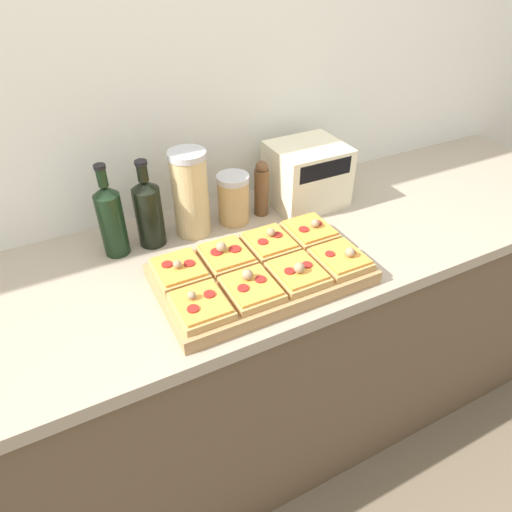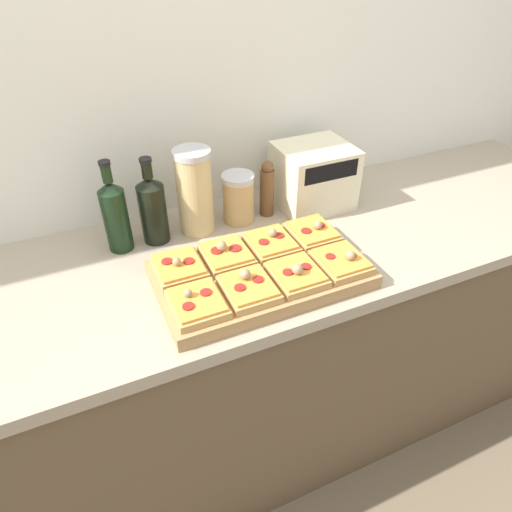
{
  "view_description": "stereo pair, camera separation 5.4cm",
  "coord_description": "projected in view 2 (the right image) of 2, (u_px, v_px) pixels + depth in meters",
  "views": [
    {
      "loc": [
        -0.47,
        -0.66,
        1.71
      ],
      "look_at": [
        -0.02,
        0.21,
        0.99
      ],
      "focal_mm": 32.0,
      "sensor_mm": 36.0,
      "label": 1
    },
    {
      "loc": [
        -0.42,
        -0.68,
        1.71
      ],
      "look_at": [
        -0.02,
        0.21,
        0.99
      ],
      "focal_mm": 32.0,
      "sensor_mm": 36.0,
      "label": 2
    }
  ],
  "objects": [
    {
      "name": "wine_bottle",
      "position": [
        153.0,
        208.0,
        1.32
      ],
      "size": [
        0.08,
        0.08,
        0.26
      ],
      "color": "black",
      "rests_on": "kitchen_counter"
    },
    {
      "name": "ground_plane",
      "position": [
        285.0,
        504.0,
        1.66
      ],
      "size": [
        12.0,
        12.0,
        0.0
      ],
      "primitive_type": "plane",
      "color": "brown"
    },
    {
      "name": "pizza_slice_front_midright",
      "position": [
        297.0,
        274.0,
        1.16
      ],
      "size": [
        0.12,
        0.14,
        0.06
      ],
      "color": "tan",
      "rests_on": "cutting_board"
    },
    {
      "name": "grain_jar_short",
      "position": [
        238.0,
        198.0,
        1.42
      ],
      "size": [
        0.1,
        0.1,
        0.16
      ],
      "color": "tan",
      "rests_on": "kitchen_counter"
    },
    {
      "name": "cutting_board",
      "position": [
        261.0,
        274.0,
        1.22
      ],
      "size": [
        0.55,
        0.32,
        0.04
      ],
      "primitive_type": "cube",
      "color": "#A37A4C",
      "rests_on": "kitchen_counter"
    },
    {
      "name": "pizza_slice_front_midleft",
      "position": [
        249.0,
        287.0,
        1.12
      ],
      "size": [
        0.12,
        0.14,
        0.06
      ],
      "color": "tan",
      "rests_on": "cutting_board"
    },
    {
      "name": "olive_oil_bottle",
      "position": [
        115.0,
        215.0,
        1.28
      ],
      "size": [
        0.07,
        0.07,
        0.28
      ],
      "color": "black",
      "rests_on": "kitchen_counter"
    },
    {
      "name": "pizza_slice_back_midright",
      "position": [
        271.0,
        243.0,
        1.27
      ],
      "size": [
        0.12,
        0.14,
        0.05
      ],
      "color": "tan",
      "rests_on": "cutting_board"
    },
    {
      "name": "pizza_slice_front_left",
      "position": [
        197.0,
        303.0,
        1.07
      ],
      "size": [
        0.12,
        0.14,
        0.05
      ],
      "color": "tan",
      "rests_on": "cutting_board"
    },
    {
      "name": "pizza_slice_front_right",
      "position": [
        341.0,
        261.0,
        1.2
      ],
      "size": [
        0.12,
        0.14,
        0.05
      ],
      "color": "tan",
      "rests_on": "cutting_board"
    },
    {
      "name": "toaster_oven",
      "position": [
        313.0,
        176.0,
        1.49
      ],
      "size": [
        0.26,
        0.21,
        0.2
      ],
      "color": "beige",
      "rests_on": "kitchen_counter"
    },
    {
      "name": "pizza_slice_back_right",
      "position": [
        313.0,
        232.0,
        1.32
      ],
      "size": [
        0.12,
        0.14,
        0.05
      ],
      "color": "tan",
      "rests_on": "cutting_board"
    },
    {
      "name": "pizza_slice_back_midleft",
      "position": [
        226.0,
        254.0,
        1.23
      ],
      "size": [
        0.12,
        0.14,
        0.06
      ],
      "color": "tan",
      "rests_on": "cutting_board"
    },
    {
      "name": "pepper_mill",
      "position": [
        267.0,
        189.0,
        1.45
      ],
      "size": [
        0.05,
        0.05,
        0.19
      ],
      "color": "brown",
      "rests_on": "kitchen_counter"
    },
    {
      "name": "kitchen_counter",
      "position": [
        249.0,
        356.0,
        1.61
      ],
      "size": [
        2.63,
        0.67,
        0.93
      ],
      "color": "brown",
      "rests_on": "ground_plane"
    },
    {
      "name": "pizza_slice_back_left",
      "position": [
        179.0,
        267.0,
        1.19
      ],
      "size": [
        0.12,
        0.14,
        0.05
      ],
      "color": "tan",
      "rests_on": "cutting_board"
    },
    {
      "name": "grain_jar_tall",
      "position": [
        195.0,
        192.0,
        1.34
      ],
      "size": [
        0.11,
        0.11,
        0.26
      ],
      "color": "tan",
      "rests_on": "kitchen_counter"
    },
    {
      "name": "wall_back",
      "position": [
        202.0,
        105.0,
        1.41
      ],
      "size": [
        6.0,
        0.06,
        2.5
      ],
      "color": "silver",
      "rests_on": "ground_plane"
    }
  ]
}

